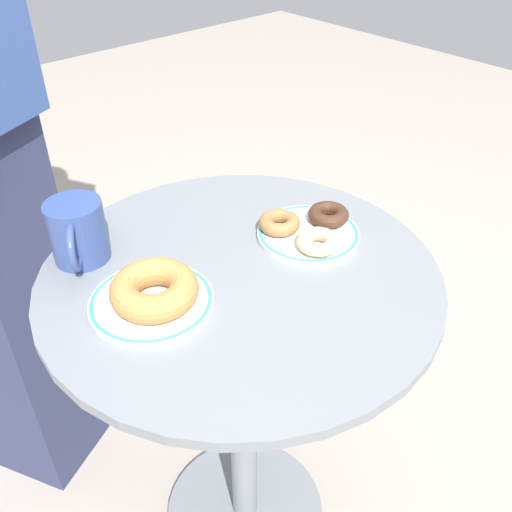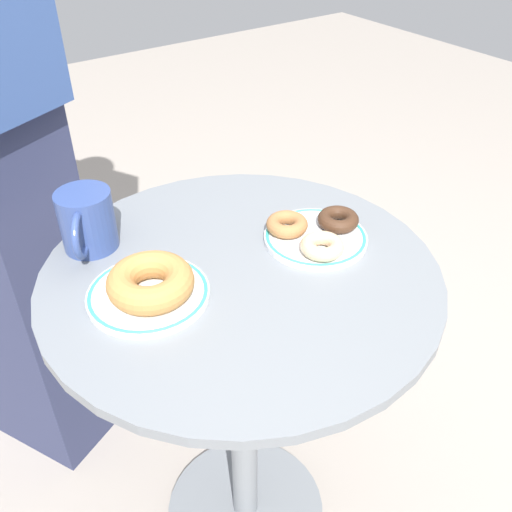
{
  "view_description": "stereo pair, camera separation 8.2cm",
  "coord_description": "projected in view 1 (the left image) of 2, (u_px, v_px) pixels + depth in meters",
  "views": [
    {
      "loc": [
        -0.46,
        -0.55,
        1.28
      ],
      "look_at": [
        0.01,
        -0.02,
        0.77
      ],
      "focal_mm": 39.48,
      "sensor_mm": 36.0,
      "label": 1
    },
    {
      "loc": [
        -0.39,
        -0.6,
        1.28
      ],
      "look_at": [
        0.01,
        -0.02,
        0.77
      ],
      "focal_mm": 39.48,
      "sensor_mm": 36.0,
      "label": 2
    }
  ],
  "objects": [
    {
      "name": "cafe_table",
      "position": [
        242.0,
        375.0,
        1.05
      ],
      "size": [
        0.65,
        0.65,
        0.73
      ],
      "color": "slate",
      "rests_on": "ground"
    },
    {
      "name": "donut_glazed",
      "position": [
        318.0,
        242.0,
        0.93
      ],
      "size": [
        0.1,
        0.1,
        0.02
      ],
      "primitive_type": "torus",
      "rotation": [
        0.0,
        0.0,
        5.5
      ],
      "color": "#E0B789",
      "rests_on": "plate_right"
    },
    {
      "name": "donut_chocolate",
      "position": [
        328.0,
        215.0,
        0.99
      ],
      "size": [
        0.09,
        0.09,
        0.02
      ],
      "primitive_type": "torus",
      "rotation": [
        0.0,
        0.0,
        4.43
      ],
      "color": "#422819",
      "rests_on": "plate_right"
    },
    {
      "name": "coffee_mug",
      "position": [
        77.0,
        232.0,
        0.9
      ],
      "size": [
        0.1,
        0.13,
        0.1
      ],
      "color": "#334784",
      "rests_on": "cafe_table"
    },
    {
      "name": "plate_left",
      "position": [
        152.0,
        302.0,
        0.83
      ],
      "size": [
        0.19,
        0.19,
        0.01
      ],
      "color": "white",
      "rests_on": "cafe_table"
    },
    {
      "name": "donut_cinnamon",
      "position": [
        279.0,
        223.0,
        0.97
      ],
      "size": [
        0.1,
        0.1,
        0.02
      ],
      "primitive_type": "torus",
      "rotation": [
        0.0,
        0.0,
        4.28
      ],
      "color": "#A36B3D",
      "rests_on": "plate_right"
    },
    {
      "name": "donut_old_fashioned",
      "position": [
        154.0,
        290.0,
        0.81
      ],
      "size": [
        0.18,
        0.18,
        0.04
      ],
      "primitive_type": "torus",
      "rotation": [
        0.0,
        0.0,
        5.26
      ],
      "color": "#BC7F42",
      "rests_on": "plate_left"
    },
    {
      "name": "plate_right",
      "position": [
        308.0,
        234.0,
        0.98
      ],
      "size": [
        0.18,
        0.18,
        0.01
      ],
      "color": "white",
      "rests_on": "cafe_table"
    }
  ]
}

